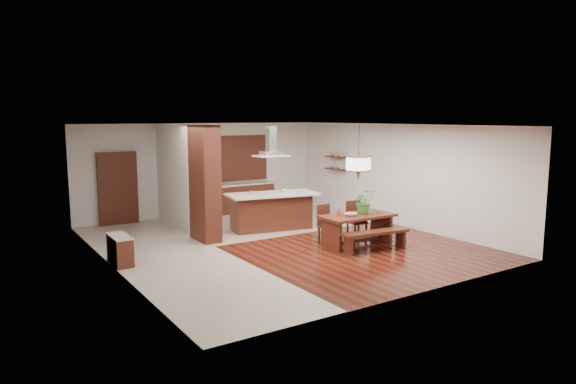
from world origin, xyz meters
TOP-DOWN VIEW (x-y plane):
  - room_shell at (0.00, 0.00)m, footprint 9.00×9.04m
  - tile_hallway at (-2.75, 0.00)m, footprint 2.50×9.00m
  - tile_kitchen at (1.25, 2.50)m, footprint 5.50×4.00m
  - soffit_band at (0.00, 0.00)m, footprint 8.00×9.00m
  - partition_pier at (-1.40, 1.20)m, footprint 0.45×1.00m
  - partition_stub at (-1.40, 3.30)m, footprint 0.18×2.40m
  - hallway_console at (-3.81, 0.20)m, footprint 0.37×0.88m
  - hallway_doorway at (-2.70, 4.40)m, footprint 1.10×0.20m
  - rear_counter at (1.00, 4.20)m, footprint 2.60×0.62m
  - kitchen_window at (1.00, 4.46)m, footprint 2.60×0.08m
  - shelf_lower at (3.87, 2.60)m, footprint 0.26×0.90m
  - shelf_upper at (3.87, 2.60)m, footprint 0.26×0.90m
  - dining_table at (1.49, -1.26)m, footprint 1.82×0.93m
  - dining_bench at (1.48, -1.91)m, footprint 1.72×0.58m
  - dining_chair_left at (1.05, -0.70)m, footprint 0.47×0.47m
  - dining_chair_right at (1.95, -0.71)m, footprint 0.47×0.47m
  - pendant_lantern at (1.49, -1.26)m, footprint 0.64×0.64m
  - foliage_plant at (1.72, -1.23)m, footprint 0.67×0.63m
  - fruit_bowl at (1.24, -1.30)m, footprint 0.33×0.33m
  - napkin_cone at (0.98, -1.18)m, footprint 0.18×0.18m
  - gold_ornament at (2.03, -1.40)m, footprint 0.08×0.08m
  - kitchen_island at (0.65, 1.38)m, footprint 2.63×1.51m
  - range_hood at (0.65, 1.38)m, footprint 0.90×0.55m
  - island_cup at (1.04, 1.31)m, footprint 0.16×0.16m
  - microwave at (0.19, 4.23)m, footprint 0.70×0.59m

SIDE VIEW (x-z plane):
  - tile_hallway at x=-2.75m, z-range 0.00..0.01m
  - tile_kitchen at x=1.25m, z-range 0.00..0.01m
  - dining_bench at x=1.48m, z-range 0.00..0.47m
  - hallway_console at x=-3.81m, z-range 0.00..0.63m
  - dining_chair_left at x=1.05m, z-range 0.00..0.95m
  - rear_counter at x=1.00m, z-range 0.00..0.95m
  - dining_chair_right at x=1.95m, z-range 0.00..0.96m
  - kitchen_island at x=0.65m, z-range 0.01..1.04m
  - dining_table at x=1.49m, z-range 0.18..0.93m
  - fruit_bowl at x=1.24m, z-range 0.75..0.82m
  - gold_ornament at x=2.03m, z-range 0.75..0.86m
  - napkin_cone at x=0.98m, z-range 0.75..0.97m
  - hallway_doorway at x=-2.70m, z-range 0.00..2.10m
  - foliage_plant at x=1.72m, z-range 0.75..1.35m
  - island_cup at x=1.04m, z-range 1.02..1.12m
  - microwave at x=0.19m, z-range 0.95..1.28m
  - shelf_lower at x=3.87m, z-range 1.38..1.42m
  - partition_pier at x=-1.40m, z-range 0.00..2.90m
  - partition_stub at x=-1.40m, z-range 0.00..2.90m
  - kitchen_window at x=1.00m, z-range 1.00..2.50m
  - shelf_upper at x=3.87m, z-range 1.78..1.82m
  - room_shell at x=0.00m, z-range 0.60..3.52m
  - pendant_lantern at x=1.49m, z-range 1.59..2.90m
  - range_hood at x=0.65m, z-range 2.03..2.90m
  - soffit_band at x=0.00m, z-range 2.88..2.89m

